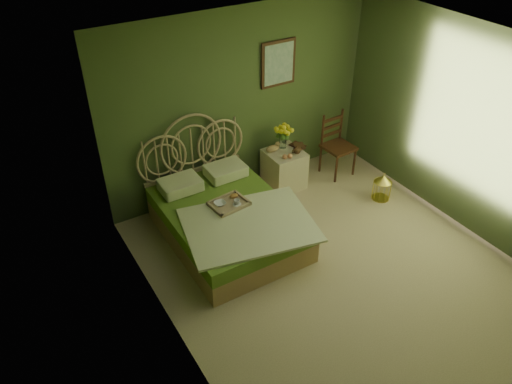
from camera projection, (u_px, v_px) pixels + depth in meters
floor at (336, 270)px, 5.99m from camera, size 4.50×4.50×0.00m
ceiling at (363, 61)px, 4.50m from camera, size 4.50×4.50×0.00m
wall_back at (241, 103)px, 6.82m from camera, size 4.00×0.00×4.00m
wall_left at (172, 246)px, 4.39m from camera, size 0.00×4.50×4.50m
wall_right at (474, 133)px, 6.10m from camera, size 0.00×4.50×4.50m
wall_art at (278, 64)px, 6.79m from camera, size 0.54×0.04×0.64m
bed at (226, 218)px, 6.36m from camera, size 1.72×2.17×1.34m
nightstand at (284, 164)px, 7.30m from camera, size 0.52×0.52×1.00m
chair at (336, 141)px, 7.52m from camera, size 0.45×0.45×0.96m
birdcage at (382, 187)px, 7.11m from camera, size 0.25×0.25×0.39m
book_lower at (294, 148)px, 7.25m from camera, size 0.21×0.25×0.02m
book_upper at (294, 146)px, 7.24m from camera, size 0.22×0.25×0.02m
cereal_bowl at (220, 204)px, 6.20m from camera, size 0.15×0.15×0.04m
coffee_cup at (237, 202)px, 6.19m from camera, size 0.10×0.10×0.07m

